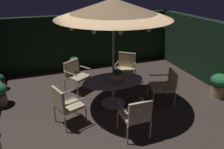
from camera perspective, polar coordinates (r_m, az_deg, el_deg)
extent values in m
cube|color=#43342F|center=(5.94, 0.48, -8.97)|extent=(7.52, 7.08, 0.02)
cube|color=black|center=(8.54, -7.43, 8.78)|extent=(7.52, 0.30, 2.05)
cube|color=black|center=(7.43, 27.73, 3.93)|extent=(0.30, 7.08, 2.05)
cylinder|color=#B4AFAC|center=(6.11, 0.31, -7.65)|extent=(0.67, 0.67, 0.03)
cylinder|color=#B4AFAC|center=(5.94, 0.32, -4.85)|extent=(0.09, 0.09, 0.71)
ellipsoid|color=#90909A|center=(5.78, 0.33, -1.64)|extent=(1.67, 1.10, 0.03)
cylinder|color=#B9B6A4|center=(5.56, 0.34, 3.45)|extent=(0.06, 0.06, 2.54)
cone|color=tan|center=(5.25, 0.38, 17.26)|extent=(2.82, 2.82, 0.46)
sphere|color=#F9DB8C|center=(5.84, 12.17, 14.48)|extent=(0.09, 0.09, 0.09)
sphere|color=#F9DB8C|center=(6.21, 8.97, 15.23)|extent=(0.09, 0.09, 0.09)
sphere|color=#F9DB8C|center=(6.47, 3.84, 15.79)|extent=(0.09, 0.09, 0.09)
sphere|color=#F9DB8C|center=(6.51, -0.67, 15.89)|extent=(0.09, 0.09, 0.09)
sphere|color=#F9DB8C|center=(6.36, -5.86, 15.59)|extent=(0.09, 0.09, 0.09)
sphere|color=#F9DB8C|center=(6.05, -9.85, 14.96)|extent=(0.09, 0.09, 0.09)
sphere|color=#F9DB8C|center=(5.57, -12.79, 14.00)|extent=(0.09, 0.09, 0.09)
sphere|color=#F9DB8C|center=(4.99, -13.36, 12.86)|extent=(0.09, 0.09, 0.09)
sphere|color=#F9DB8C|center=(4.49, -10.76, 11.91)|extent=(0.09, 0.09, 0.09)
sphere|color=#F9DB8C|center=(4.15, -4.80, 11.29)|extent=(0.09, 0.09, 0.09)
sphere|color=#F9DB8C|center=(4.09, 2.35, 11.17)|extent=(0.09, 0.09, 0.09)
sphere|color=#F9DB8C|center=(4.35, 9.80, 11.61)|extent=(0.09, 0.09, 0.09)
sphere|color=#F9DB8C|center=(4.83, 13.66, 12.49)|extent=(0.09, 0.09, 0.09)
sphere|color=#F9DB8C|center=(5.35, 14.09, 13.50)|extent=(0.09, 0.09, 0.09)
cylinder|color=tan|center=(5.63, 1.38, -1.50)|extent=(0.13, 0.13, 0.12)
cylinder|color=tan|center=(5.58, 1.39, -0.38)|extent=(0.28, 0.28, 0.12)
ellipsoid|color=#1A5128|center=(5.54, 1.40, 0.71)|extent=(0.24, 0.24, 0.14)
sphere|color=#EE7C44|center=(5.52, 1.41, 1.23)|extent=(0.08, 0.08, 0.08)
cylinder|color=#B3AFA7|center=(5.08, 1.55, -12.07)|extent=(0.04, 0.04, 0.45)
cylinder|color=#B3AFA7|center=(5.27, 7.17, -10.84)|extent=(0.04, 0.04, 0.45)
cylinder|color=#B3AFA7|center=(4.67, 4.14, -15.90)|extent=(0.04, 0.04, 0.45)
cylinder|color=#B3AFA7|center=(4.87, 10.21, -14.34)|extent=(0.04, 0.04, 0.45)
cube|color=beige|center=(4.81, 5.89, -10.73)|extent=(0.53, 0.56, 0.07)
cube|color=beige|center=(4.46, 7.53, -9.83)|extent=(0.52, 0.06, 0.45)
cylinder|color=#B3AFA7|center=(4.57, 2.91, -8.79)|extent=(0.04, 0.54, 0.04)
cylinder|color=#B3AFA7|center=(4.78, 8.99, -7.53)|extent=(0.04, 0.54, 0.04)
cylinder|color=#B5AEA7|center=(5.92, 10.87, -6.93)|extent=(0.04, 0.04, 0.44)
cylinder|color=#B5AEA7|center=(6.43, 9.53, -4.21)|extent=(0.04, 0.04, 0.44)
cylinder|color=#B5AEA7|center=(6.10, 16.36, -6.54)|extent=(0.04, 0.04, 0.44)
cylinder|color=#B5AEA7|center=(6.60, 14.62, -3.94)|extent=(0.04, 0.04, 0.44)
cube|color=beige|center=(6.14, 13.06, -3.27)|extent=(0.72, 0.72, 0.07)
cube|color=beige|center=(6.12, 15.85, -1.06)|extent=(0.21, 0.57, 0.43)
cylinder|color=#B5AEA7|center=(5.78, 14.12, -2.55)|extent=(0.56, 0.19, 0.04)
cylinder|color=#B5AEA7|center=(6.30, 12.48, -0.14)|extent=(0.56, 0.19, 0.04)
cylinder|color=#B9B0AD|center=(6.88, 5.33, -2.00)|extent=(0.04, 0.04, 0.45)
cylinder|color=#B9B0AD|center=(7.01, 0.51, -1.39)|extent=(0.04, 0.04, 0.45)
cylinder|color=#B9B0AD|center=(7.36, 6.20, -0.26)|extent=(0.04, 0.04, 0.45)
cylinder|color=#B9B0AD|center=(7.48, 1.68, 0.28)|extent=(0.04, 0.04, 0.45)
cube|color=beige|center=(7.07, 3.48, 1.09)|extent=(0.79, 0.77, 0.07)
cube|color=beige|center=(7.20, 4.02, 3.94)|extent=(0.50, 0.39, 0.50)
cylinder|color=#B9B0AD|center=(6.94, 5.93, 2.31)|extent=(0.34, 0.44, 0.04)
cylinder|color=#B9B0AD|center=(7.07, 1.14, 2.84)|extent=(0.34, 0.44, 0.04)
cylinder|color=#BCB1A9|center=(6.83, -5.53, -2.29)|extent=(0.04, 0.04, 0.43)
cylinder|color=#BCB1A9|center=(6.44, -9.10, -4.17)|extent=(0.04, 0.04, 0.43)
cylinder|color=#BCB1A9|center=(7.17, -8.81, -1.13)|extent=(0.04, 0.04, 0.43)
cylinder|color=#BCB1A9|center=(6.81, -12.38, -2.84)|extent=(0.04, 0.04, 0.43)
cube|color=beige|center=(6.70, -9.08, -0.65)|extent=(0.79, 0.78, 0.07)
cube|color=beige|center=(6.78, -10.79, 1.87)|extent=(0.51, 0.37, 0.44)
cylinder|color=#BCB1A9|center=(6.81, -7.41, 1.94)|extent=(0.32, 0.46, 0.04)
cylinder|color=#BCB1A9|center=(6.42, -11.11, 0.31)|extent=(0.32, 0.46, 0.04)
cylinder|color=#BBB1A9|center=(5.67, -9.88, -8.33)|extent=(0.04, 0.04, 0.44)
cylinder|color=#BBB1A9|center=(5.29, -6.88, -10.74)|extent=(0.04, 0.04, 0.44)
cylinder|color=#BBB1A9|center=(5.47, -14.97, -10.17)|extent=(0.04, 0.04, 0.44)
cylinder|color=#BBB1A9|center=(5.07, -12.27, -12.87)|extent=(0.04, 0.04, 0.44)
cube|color=beige|center=(5.23, -11.22, -8.14)|extent=(0.69, 0.68, 0.07)
cube|color=beige|center=(4.99, -14.14, -6.37)|extent=(0.23, 0.50, 0.49)
cylinder|color=#BBB1A9|center=(5.32, -12.82, -4.87)|extent=(0.51, 0.22, 0.04)
cylinder|color=#BBB1A9|center=(4.91, -9.89, -7.20)|extent=(0.51, 0.22, 0.04)
cylinder|color=#8D6548|center=(7.72, -27.73, -2.55)|extent=(0.33, 0.33, 0.27)
sphere|color=#D94277|center=(7.57, -27.11, -0.82)|extent=(0.09, 0.09, 0.09)
sphere|color=orange|center=(6.57, -27.48, -3.30)|extent=(0.07, 0.07, 0.07)
sphere|color=orange|center=(6.72, -27.76, -1.92)|extent=(0.10, 0.10, 0.10)
sphere|color=orange|center=(6.47, -27.55, -3.77)|extent=(0.08, 0.08, 0.08)
cylinder|color=#B16243|center=(8.12, -9.89, 1.75)|extent=(0.35, 0.35, 0.42)
ellipsoid|color=#26622C|center=(8.01, -10.04, 3.76)|extent=(0.34, 0.34, 0.24)
sphere|color=#E74F65|center=(8.02, -9.35, 4.09)|extent=(0.09, 0.09, 0.09)
sphere|color=#DB5677|center=(8.07, -10.38, 4.28)|extent=(0.08, 0.08, 0.08)
sphere|color=#EA507A|center=(7.93, -10.45, 3.91)|extent=(0.09, 0.09, 0.09)
cylinder|color=tan|center=(7.16, 26.43, -3.85)|extent=(0.44, 0.44, 0.37)
ellipsoid|color=#27743D|center=(7.02, 26.92, -1.43)|extent=(0.54, 0.54, 0.38)
sphere|color=red|center=(7.04, 25.68, -0.57)|extent=(0.06, 0.06, 0.06)
sphere|color=red|center=(6.86, 27.10, -1.19)|extent=(0.06, 0.06, 0.06)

